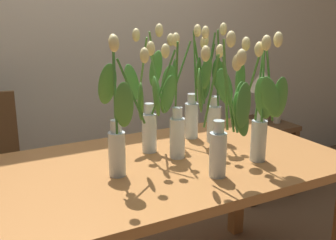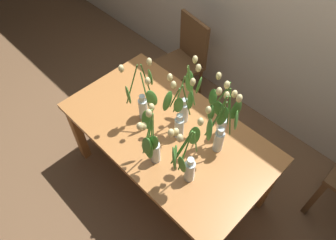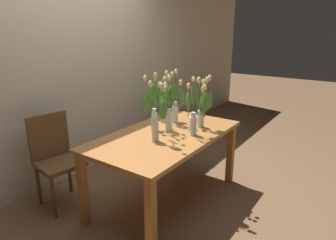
{
  "view_description": "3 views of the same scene",
  "coord_description": "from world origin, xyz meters",
  "px_view_note": "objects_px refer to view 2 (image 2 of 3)",
  "views": [
    {
      "loc": [
        -0.79,
        -1.5,
        1.4
      ],
      "look_at": [
        0.05,
        0.03,
        0.92
      ],
      "focal_mm": 44.71,
      "sensor_mm": 36.0,
      "label": 1
    },
    {
      "loc": [
        0.99,
        -0.97,
        2.59
      ],
      "look_at": [
        0.05,
        -0.04,
        0.94
      ],
      "focal_mm": 33.13,
      "sensor_mm": 36.0,
      "label": 2
    },
    {
      "loc": [
        -2.24,
        -1.6,
        1.74
      ],
      "look_at": [
        0.02,
        -0.02,
        0.88
      ],
      "focal_mm": 31.66,
      "sensor_mm": 36.0,
      "label": 3
    }
  ],
  "objects_px": {
    "tulip_vase_1": "(186,160)",
    "tulip_vase_4": "(222,117)",
    "tulip_vase_3": "(219,128)",
    "tulip_vase_5": "(143,99)",
    "dining_chair": "(185,57)",
    "tulip_vase_6": "(186,102)",
    "tulip_vase_2": "(179,118)",
    "tulip_vase_0": "(152,144)",
    "dining_table": "(168,137)"
  },
  "relations": [
    {
      "from": "tulip_vase_3",
      "to": "dining_chair",
      "type": "height_order",
      "value": "tulip_vase_3"
    },
    {
      "from": "tulip_vase_2",
      "to": "dining_chair",
      "type": "height_order",
      "value": "tulip_vase_2"
    },
    {
      "from": "tulip_vase_0",
      "to": "tulip_vase_6",
      "type": "distance_m",
      "value": 0.43
    },
    {
      "from": "dining_table",
      "to": "tulip_vase_3",
      "type": "distance_m",
      "value": 0.5
    },
    {
      "from": "tulip_vase_2",
      "to": "tulip_vase_3",
      "type": "xyz_separation_m",
      "value": [
        0.28,
        0.09,
        0.05
      ]
    },
    {
      "from": "tulip_vase_6",
      "to": "dining_chair",
      "type": "xyz_separation_m",
      "value": [
        -0.68,
        0.74,
        -0.43
      ]
    },
    {
      "from": "dining_table",
      "to": "tulip_vase_4",
      "type": "relative_size",
      "value": 2.79
    },
    {
      "from": "tulip_vase_1",
      "to": "tulip_vase_4",
      "type": "height_order",
      "value": "tulip_vase_4"
    },
    {
      "from": "tulip_vase_1",
      "to": "tulip_vase_2",
      "type": "relative_size",
      "value": 1.03
    },
    {
      "from": "tulip_vase_1",
      "to": "tulip_vase_5",
      "type": "xyz_separation_m",
      "value": [
        -0.57,
        0.16,
        -0.02
      ]
    },
    {
      "from": "tulip_vase_4",
      "to": "tulip_vase_6",
      "type": "xyz_separation_m",
      "value": [
        -0.27,
        -0.07,
        0.0
      ]
    },
    {
      "from": "tulip_vase_1",
      "to": "dining_chair",
      "type": "bearing_deg",
      "value": 132.85
    },
    {
      "from": "dining_chair",
      "to": "tulip_vase_2",
      "type": "bearing_deg",
      "value": -49.52
    },
    {
      "from": "dining_chair",
      "to": "tulip_vase_5",
      "type": "bearing_deg",
      "value": -64.55
    },
    {
      "from": "tulip_vase_2",
      "to": "tulip_vase_1",
      "type": "bearing_deg",
      "value": -40.02
    },
    {
      "from": "tulip_vase_3",
      "to": "tulip_vase_6",
      "type": "xyz_separation_m",
      "value": [
        -0.32,
        0.03,
        -0.02
      ]
    },
    {
      "from": "dining_table",
      "to": "tulip_vase_4",
      "type": "xyz_separation_m",
      "value": [
        0.3,
        0.23,
        0.3
      ]
    },
    {
      "from": "dining_table",
      "to": "tulip_vase_3",
      "type": "xyz_separation_m",
      "value": [
        0.35,
        0.13,
        0.32
      ]
    },
    {
      "from": "tulip_vase_4",
      "to": "dining_chair",
      "type": "height_order",
      "value": "tulip_vase_4"
    },
    {
      "from": "tulip_vase_2",
      "to": "tulip_vase_6",
      "type": "distance_m",
      "value": 0.13
    },
    {
      "from": "tulip_vase_4",
      "to": "tulip_vase_5",
      "type": "height_order",
      "value": "tulip_vase_4"
    },
    {
      "from": "tulip_vase_0",
      "to": "tulip_vase_5",
      "type": "height_order",
      "value": "tulip_vase_0"
    },
    {
      "from": "tulip_vase_0",
      "to": "tulip_vase_2",
      "type": "height_order",
      "value": "tulip_vase_0"
    },
    {
      "from": "tulip_vase_0",
      "to": "tulip_vase_4",
      "type": "distance_m",
      "value": 0.52
    },
    {
      "from": "tulip_vase_6",
      "to": "tulip_vase_2",
      "type": "bearing_deg",
      "value": -67.2
    },
    {
      "from": "dining_table",
      "to": "tulip_vase_6",
      "type": "bearing_deg",
      "value": 79.72
    },
    {
      "from": "tulip_vase_3",
      "to": "tulip_vase_4",
      "type": "height_order",
      "value": "tulip_vase_3"
    },
    {
      "from": "dining_table",
      "to": "tulip_vase_5",
      "type": "relative_size",
      "value": 2.84
    },
    {
      "from": "tulip_vase_6",
      "to": "tulip_vase_1",
      "type": "bearing_deg",
      "value": -46.87
    },
    {
      "from": "tulip_vase_0",
      "to": "tulip_vase_4",
      "type": "xyz_separation_m",
      "value": [
        0.17,
        0.5,
        -0.01
      ]
    },
    {
      "from": "tulip_vase_1",
      "to": "tulip_vase_5",
      "type": "distance_m",
      "value": 0.59
    },
    {
      "from": "tulip_vase_1",
      "to": "tulip_vase_5",
      "type": "relative_size",
      "value": 1.0
    },
    {
      "from": "tulip_vase_3",
      "to": "tulip_vase_2",
      "type": "bearing_deg",
      "value": -161.91
    },
    {
      "from": "tulip_vase_1",
      "to": "tulip_vase_5",
      "type": "height_order",
      "value": "tulip_vase_5"
    },
    {
      "from": "tulip_vase_3",
      "to": "tulip_vase_6",
      "type": "bearing_deg",
      "value": 174.96
    },
    {
      "from": "tulip_vase_1",
      "to": "tulip_vase_2",
      "type": "xyz_separation_m",
      "value": [
        -0.29,
        0.24,
        -0.05
      ]
    },
    {
      "from": "tulip_vase_0",
      "to": "tulip_vase_6",
      "type": "xyz_separation_m",
      "value": [
        -0.1,
        0.42,
        -0.01
      ]
    },
    {
      "from": "tulip_vase_4",
      "to": "dining_chair",
      "type": "xyz_separation_m",
      "value": [
        -0.95,
        0.66,
        -0.43
      ]
    },
    {
      "from": "tulip_vase_4",
      "to": "tulip_vase_5",
      "type": "bearing_deg",
      "value": -151.45
    },
    {
      "from": "tulip_vase_5",
      "to": "dining_chair",
      "type": "bearing_deg",
      "value": 115.45
    },
    {
      "from": "dining_table",
      "to": "tulip_vase_3",
      "type": "height_order",
      "value": "tulip_vase_3"
    },
    {
      "from": "tulip_vase_1",
      "to": "tulip_vase_4",
      "type": "bearing_deg",
      "value": 98.43
    },
    {
      "from": "tulip_vase_3",
      "to": "dining_chair",
      "type": "bearing_deg",
      "value": 142.72
    },
    {
      "from": "dining_chair",
      "to": "dining_table",
      "type": "bearing_deg",
      "value": -53.87
    },
    {
      "from": "tulip_vase_4",
      "to": "tulip_vase_5",
      "type": "relative_size",
      "value": 1.02
    },
    {
      "from": "tulip_vase_2",
      "to": "tulip_vase_3",
      "type": "distance_m",
      "value": 0.29
    },
    {
      "from": "dining_chair",
      "to": "tulip_vase_3",
      "type": "bearing_deg",
      "value": -37.28
    },
    {
      "from": "tulip_vase_0",
      "to": "tulip_vase_3",
      "type": "xyz_separation_m",
      "value": [
        0.22,
        0.39,
        0.01
      ]
    },
    {
      "from": "tulip_vase_2",
      "to": "tulip_vase_5",
      "type": "height_order",
      "value": "tulip_vase_5"
    },
    {
      "from": "tulip_vase_6",
      "to": "dining_chair",
      "type": "relative_size",
      "value": 0.62
    }
  ]
}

